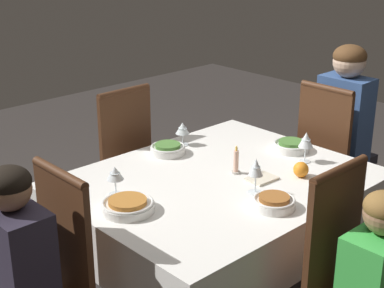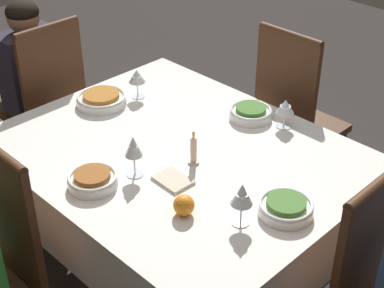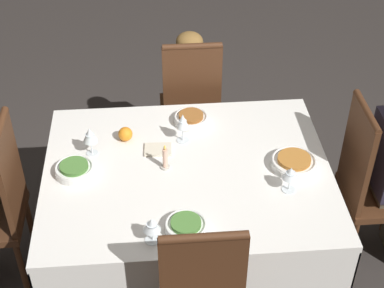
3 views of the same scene
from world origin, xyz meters
TOP-DOWN VIEW (x-y plane):
  - ground_plane at (0.00, 0.00)m, footprint 8.00×8.00m
  - dining_table at (0.00, 0.00)m, footprint 1.43×1.14m
  - chair_east at (0.96, 0.02)m, footprint 0.38×0.38m
  - chair_south at (0.01, -0.82)m, footprint 0.38×0.38m
  - person_child_dark at (1.13, 0.02)m, footprint 0.33×0.30m
  - bowl_west at (-0.55, 0.02)m, footprint 0.19×0.19m
  - wine_glass_west at (-0.48, 0.16)m, footprint 0.08×0.08m
  - bowl_east at (0.53, -0.02)m, footprint 0.23×0.23m
  - wine_glass_east at (0.47, -0.19)m, footprint 0.08×0.08m
  - bowl_north at (0.05, 0.39)m, footprint 0.19×0.19m
  - wine_glass_north at (-0.01, 0.24)m, footprint 0.07×0.07m
  - bowl_south at (-0.04, -0.41)m, footprint 0.19×0.19m
  - wine_glass_south at (-0.19, -0.45)m, footprint 0.08×0.08m
  - candle_centerpiece at (-0.11, 0.02)m, footprint 0.05×0.05m
  - orange_fruit at (-0.31, 0.27)m, footprint 0.08×0.08m
  - napkin_red_folded at (-0.14, 0.16)m, footprint 0.14×0.11m

SIDE VIEW (x-z plane):
  - ground_plane at x=0.00m, z-range 0.00..0.00m
  - chair_east at x=0.96m, z-range 0.04..1.07m
  - chair_south at x=0.01m, z-range 0.04..1.07m
  - person_child_dark at x=1.13m, z-range 0.05..1.15m
  - dining_table at x=0.00m, z-range 0.28..1.00m
  - napkin_red_folded at x=-0.14m, z-range 0.72..0.73m
  - bowl_east at x=0.53m, z-range 0.72..0.78m
  - bowl_west at x=-0.55m, z-range 0.72..0.78m
  - bowl_south at x=-0.04m, z-range 0.72..0.78m
  - bowl_north at x=0.05m, z-range 0.72..0.78m
  - orange_fruit at x=-0.31m, z-range 0.72..0.80m
  - candle_centerpiece at x=-0.11m, z-range 0.70..0.85m
  - wine_glass_south at x=-0.19m, z-range 0.75..0.88m
  - wine_glass_east at x=0.47m, z-range 0.76..0.89m
  - wine_glass_west at x=-0.48m, z-range 0.76..0.92m
  - wine_glass_north at x=-0.01m, z-range 0.76..0.93m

